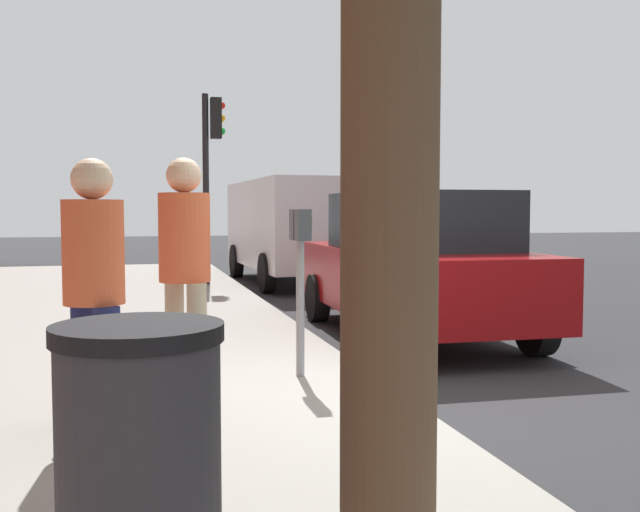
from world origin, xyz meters
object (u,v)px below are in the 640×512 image
object	(u,v)px
parking_meter	(300,256)
pedestrian_bystander	(94,274)
pedestrian_at_meter	(185,254)
parked_sedan_near	(414,264)
traffic_signal	(211,157)
parked_van_far	(294,225)
trash_bin	(140,468)

from	to	relation	value
parking_meter	pedestrian_bystander	xyz separation A→B (m)	(-1.20, 1.59, -0.01)
pedestrian_at_meter	pedestrian_bystander	bearing A→B (deg)	-145.80
parking_meter	parked_sedan_near	world-z (taller)	parked_sedan_near
pedestrian_at_meter	parked_sedan_near	bearing A→B (deg)	19.91
parking_meter	traffic_signal	xyz separation A→B (m)	(7.89, -0.09, 1.41)
parked_van_far	parking_meter	bearing A→B (deg)	167.84
parked_sedan_near	parked_van_far	size ratio (longest dim) A/B	0.85
parking_meter	pedestrian_at_meter	bearing A→B (deg)	106.47
traffic_signal	parking_meter	bearing A→B (deg)	179.32
parked_sedan_near	trash_bin	world-z (taller)	parked_sedan_near
pedestrian_at_meter	pedestrian_bystander	world-z (taller)	pedestrian_at_meter
pedestrian_bystander	parking_meter	bearing A→B (deg)	10.59
parked_sedan_near	trash_bin	distance (m)	6.55
pedestrian_at_meter	traffic_signal	xyz separation A→B (m)	(8.17, -1.07, 1.36)
pedestrian_at_meter	traffic_signal	bearing A→B (deg)	60.97
parking_meter	pedestrian_bystander	distance (m)	1.99
parked_van_far	trash_bin	size ratio (longest dim) A/B	5.21
pedestrian_bystander	parked_van_far	xyz separation A→B (m)	(10.33, -3.56, 0.10)
pedestrian_bystander	trash_bin	bearing A→B (deg)	-109.63
pedestrian_at_meter	parking_meter	bearing A→B (deg)	-5.11
parking_meter	parked_van_far	size ratio (longest dim) A/B	0.27
trash_bin	parked_van_far	bearing A→B (deg)	-14.87
trash_bin	parking_meter	bearing A→B (deg)	-21.94
parking_meter	parked_van_far	bearing A→B (deg)	-12.16
parked_sedan_near	trash_bin	xyz separation A→B (m)	(-5.64, 3.31, -0.24)
pedestrian_bystander	trash_bin	size ratio (longest dim) A/B	1.70
pedestrian_at_meter	pedestrian_bystander	xyz separation A→B (m)	(-0.91, 0.62, -0.06)
pedestrian_at_meter	traffic_signal	distance (m)	8.35
parking_meter	parked_sedan_near	distance (m)	3.05
traffic_signal	trash_bin	bearing A→B (deg)	172.70
parking_meter	trash_bin	xyz separation A→B (m)	(-3.33, 1.34, -0.51)
pedestrian_bystander	parked_sedan_near	world-z (taller)	pedestrian_bystander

